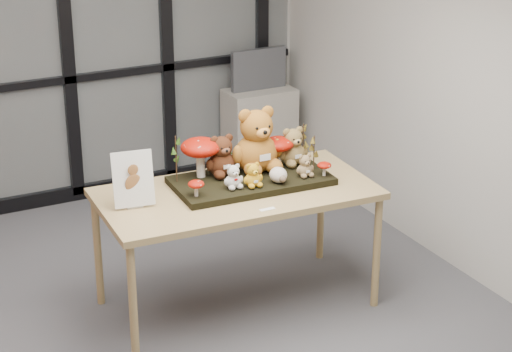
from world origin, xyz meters
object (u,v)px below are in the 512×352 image
bear_beige_small (305,164)px  monitor (259,69)px  mushroom_back_right (279,150)px  mushroom_front_left (196,188)px  bear_small_yellow (253,173)px  plush_cream_hedgehog (278,174)px  bear_pooh_yellow (256,136)px  bear_white_bow (233,175)px  diorama_tray (251,181)px  bear_brown_medium (222,153)px  display_table (236,200)px  mushroom_back_left (201,156)px  cabinet (260,133)px  bear_tan_back (293,144)px  sign_holder (133,181)px  mushroom_front_right (324,168)px

bear_beige_small → monitor: (0.75, 2.10, 0.03)m
mushroom_back_right → mushroom_front_left: bearing=-162.4°
bear_small_yellow → plush_cream_hedgehog: bearing=-2.9°
mushroom_front_left → bear_pooh_yellow: bearing=22.7°
bear_white_bow → bear_pooh_yellow: bearing=40.4°
diorama_tray → bear_brown_medium: 0.26m
display_table → mushroom_back_left: (-0.14, 0.22, 0.25)m
bear_beige_small → cabinet: size_ratio=0.21×
display_table → bear_brown_medium: bearing=96.5°
bear_tan_back → bear_white_bow: 0.57m
bear_pooh_yellow → bear_tan_back: bearing=0.9°
display_table → bear_beige_small: (0.46, -0.08, 0.19)m
bear_pooh_yellow → monitor: size_ratio=0.94×
mushroom_front_left → sign_holder: 0.39m
display_table → plush_cream_hedgehog: plush_cream_hedgehog is taller
bear_pooh_yellow → mushroom_back_right: (0.17, -0.00, -0.13)m
cabinet → mushroom_back_right: bearing=-113.8°
display_table → monitor: (1.20, 2.02, 0.22)m
diorama_tray → bear_white_bow: (-0.18, -0.10, 0.11)m
bear_tan_back → monitor: bearing=72.1°
bear_white_bow → monitor: size_ratio=0.34×
bear_white_bow → mushroom_front_left: bearing=-173.5°
sign_holder → bear_pooh_yellow: bearing=15.8°
mushroom_back_left → monitor: (1.35, 1.80, -0.03)m
cabinet → mushroom_back_left: bearing=-127.1°
bear_brown_medium → bear_tan_back: 0.51m
mushroom_back_left → cabinet: bearing=52.9°
bear_small_yellow → display_table: bearing=138.8°
plush_cream_hedgehog → bear_tan_back: bearing=48.3°
plush_cream_hedgehog → sign_holder: (-0.92, 0.15, 0.07)m
mushroom_front_right → bear_small_yellow: bearing=174.2°
mushroom_front_right → sign_holder: (-1.24, 0.18, 0.07)m
mushroom_front_left → monitor: monitor is taller
bear_tan_back → bear_small_yellow: 0.48m
diorama_tray → bear_tan_back: (0.36, 0.09, 0.16)m
display_table → bear_beige_small: size_ratio=10.88×
plush_cream_hedgehog → bear_beige_small: bearing=8.0°
bear_beige_small → bear_tan_back: bearing=83.4°
bear_brown_medium → cabinet: bear_brown_medium is taller
mushroom_front_left → cabinet: (1.51, 2.06, -0.52)m
monitor → mushroom_back_left: bearing=-126.9°
plush_cream_hedgehog → monitor: bearing=68.7°
display_table → plush_cream_hedgehog: bearing=-17.5°
bear_beige_small → mushroom_front_left: (-0.76, 0.02, -0.03)m
diorama_tray → mushroom_front_right: size_ratio=9.88×
mushroom_front_right → bear_brown_medium: bearing=151.7°
plush_cream_hedgehog → mushroom_front_left: bearing=179.4°
mushroom_back_left → monitor: size_ratio=0.56×
diorama_tray → mushroom_front_right: 0.48m
cabinet → mushroom_front_left: bearing=-126.1°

